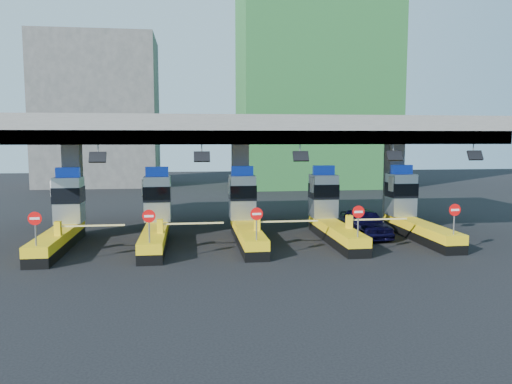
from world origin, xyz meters
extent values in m
plane|color=black|center=(0.00, 0.00, 0.00)|extent=(120.00, 120.00, 0.00)
cube|color=slate|center=(0.00, 3.00, 6.25)|extent=(28.00, 12.00, 1.50)
cube|color=#4C4C49|center=(0.00, -2.70, 5.85)|extent=(28.00, 0.60, 0.70)
cube|color=slate|center=(-10.00, 3.00, 2.75)|extent=(1.00, 1.00, 5.50)
cube|color=slate|center=(0.00, 3.00, 2.75)|extent=(1.00, 1.00, 5.50)
cube|color=slate|center=(10.00, 3.00, 2.75)|extent=(1.00, 1.00, 5.50)
cylinder|color=slate|center=(-7.50, -2.70, 5.25)|extent=(0.06, 0.06, 0.50)
cube|color=black|center=(-7.50, -2.90, 4.90)|extent=(0.80, 0.38, 0.54)
cylinder|color=slate|center=(-2.50, -2.70, 5.25)|extent=(0.06, 0.06, 0.50)
cube|color=black|center=(-2.50, -2.90, 4.90)|extent=(0.80, 0.38, 0.54)
cylinder|color=slate|center=(2.50, -2.70, 5.25)|extent=(0.06, 0.06, 0.50)
cube|color=black|center=(2.50, -2.90, 4.90)|extent=(0.80, 0.38, 0.54)
cylinder|color=slate|center=(7.50, -2.70, 5.25)|extent=(0.06, 0.06, 0.50)
cube|color=black|center=(7.50, -2.90, 4.90)|extent=(0.80, 0.38, 0.54)
cylinder|color=slate|center=(12.00, -2.70, 5.25)|extent=(0.06, 0.06, 0.50)
cube|color=black|center=(12.00, -2.90, 4.90)|extent=(0.80, 0.38, 0.54)
cube|color=black|center=(-10.00, -1.00, 0.25)|extent=(1.20, 8.00, 0.50)
cube|color=#E5B70C|center=(-10.00, -1.00, 0.75)|extent=(1.20, 8.00, 0.50)
cube|color=#9EA3A8|center=(-10.00, 1.80, 2.30)|extent=(1.50, 1.50, 2.60)
cube|color=black|center=(-10.00, 1.78, 2.60)|extent=(1.56, 1.56, 0.90)
cube|color=#0C2DBF|center=(-10.00, 1.80, 3.88)|extent=(1.30, 0.35, 0.55)
cube|color=white|center=(-10.80, 1.50, 3.00)|extent=(0.06, 0.70, 0.90)
cylinder|color=slate|center=(-10.00, -4.60, 1.65)|extent=(0.07, 0.07, 1.30)
cylinder|color=red|center=(-10.00, -4.63, 2.25)|extent=(0.60, 0.04, 0.60)
cube|color=white|center=(-10.00, -4.65, 2.25)|extent=(0.42, 0.02, 0.10)
cube|color=#E5B70C|center=(-9.65, -2.20, 1.35)|extent=(0.30, 0.35, 0.70)
cube|color=white|center=(-8.00, -2.20, 1.45)|extent=(3.20, 0.08, 0.08)
cube|color=black|center=(-5.00, -1.00, 0.25)|extent=(1.20, 8.00, 0.50)
cube|color=#E5B70C|center=(-5.00, -1.00, 0.75)|extent=(1.20, 8.00, 0.50)
cube|color=#9EA3A8|center=(-5.00, 1.80, 2.30)|extent=(1.50, 1.50, 2.60)
cube|color=black|center=(-5.00, 1.78, 2.60)|extent=(1.56, 1.56, 0.90)
cube|color=#0C2DBF|center=(-5.00, 1.80, 3.88)|extent=(1.30, 0.35, 0.55)
cube|color=white|center=(-5.80, 1.50, 3.00)|extent=(0.06, 0.70, 0.90)
cylinder|color=slate|center=(-5.00, -4.60, 1.65)|extent=(0.07, 0.07, 1.30)
cylinder|color=red|center=(-5.00, -4.63, 2.25)|extent=(0.60, 0.04, 0.60)
cube|color=white|center=(-5.00, -4.65, 2.25)|extent=(0.42, 0.02, 0.10)
cube|color=#E5B70C|center=(-4.65, -2.20, 1.35)|extent=(0.30, 0.35, 0.70)
cube|color=white|center=(-3.00, -2.20, 1.45)|extent=(3.20, 0.08, 0.08)
cube|color=black|center=(0.00, -1.00, 0.25)|extent=(1.20, 8.00, 0.50)
cube|color=#E5B70C|center=(0.00, -1.00, 0.75)|extent=(1.20, 8.00, 0.50)
cube|color=#9EA3A8|center=(0.00, 1.80, 2.30)|extent=(1.50, 1.50, 2.60)
cube|color=black|center=(0.00, 1.78, 2.60)|extent=(1.56, 1.56, 0.90)
cube|color=#0C2DBF|center=(0.00, 1.80, 3.88)|extent=(1.30, 0.35, 0.55)
cube|color=white|center=(-0.80, 1.50, 3.00)|extent=(0.06, 0.70, 0.90)
cylinder|color=slate|center=(0.00, -4.60, 1.65)|extent=(0.07, 0.07, 1.30)
cylinder|color=red|center=(0.00, -4.63, 2.25)|extent=(0.60, 0.04, 0.60)
cube|color=white|center=(0.00, -4.65, 2.25)|extent=(0.42, 0.02, 0.10)
cube|color=#E5B70C|center=(0.35, -2.20, 1.35)|extent=(0.30, 0.35, 0.70)
cube|color=white|center=(2.00, -2.20, 1.45)|extent=(3.20, 0.08, 0.08)
cube|color=black|center=(5.00, -1.00, 0.25)|extent=(1.20, 8.00, 0.50)
cube|color=#E5B70C|center=(5.00, -1.00, 0.75)|extent=(1.20, 8.00, 0.50)
cube|color=#9EA3A8|center=(5.00, 1.80, 2.30)|extent=(1.50, 1.50, 2.60)
cube|color=black|center=(5.00, 1.78, 2.60)|extent=(1.56, 1.56, 0.90)
cube|color=#0C2DBF|center=(5.00, 1.80, 3.88)|extent=(1.30, 0.35, 0.55)
cube|color=white|center=(4.20, 1.50, 3.00)|extent=(0.06, 0.70, 0.90)
cylinder|color=slate|center=(5.00, -4.60, 1.65)|extent=(0.07, 0.07, 1.30)
cylinder|color=red|center=(5.00, -4.63, 2.25)|extent=(0.60, 0.04, 0.60)
cube|color=white|center=(5.00, -4.65, 2.25)|extent=(0.42, 0.02, 0.10)
cube|color=#E5B70C|center=(5.35, -2.20, 1.35)|extent=(0.30, 0.35, 0.70)
cube|color=white|center=(7.00, -2.20, 1.45)|extent=(3.20, 0.08, 0.08)
cube|color=black|center=(10.00, -1.00, 0.25)|extent=(1.20, 8.00, 0.50)
cube|color=#E5B70C|center=(10.00, -1.00, 0.75)|extent=(1.20, 8.00, 0.50)
cube|color=#9EA3A8|center=(10.00, 1.80, 2.30)|extent=(1.50, 1.50, 2.60)
cube|color=black|center=(10.00, 1.78, 2.60)|extent=(1.56, 1.56, 0.90)
cube|color=#0C2DBF|center=(10.00, 1.80, 3.88)|extent=(1.30, 0.35, 0.55)
cube|color=white|center=(9.20, 1.50, 3.00)|extent=(0.06, 0.70, 0.90)
cylinder|color=slate|center=(10.00, -4.60, 1.65)|extent=(0.07, 0.07, 1.30)
cylinder|color=red|center=(10.00, -4.63, 2.25)|extent=(0.60, 0.04, 0.60)
cube|color=white|center=(10.00, -4.65, 2.25)|extent=(0.42, 0.02, 0.10)
cube|color=#E5B70C|center=(10.35, -2.20, 1.35)|extent=(0.30, 0.35, 0.70)
cube|color=white|center=(12.00, -2.20, 1.45)|extent=(3.20, 0.08, 0.08)
cube|color=#1E5926|center=(12.00, 32.00, 14.00)|extent=(18.00, 12.00, 28.00)
cube|color=#4C4C49|center=(-14.00, 36.00, 9.00)|extent=(14.00, 10.00, 18.00)
imported|color=black|center=(7.16, 0.36, 0.83)|extent=(2.19, 4.94, 1.65)
camera|label=1|loc=(-3.13, -27.73, 5.81)|focal=35.00mm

